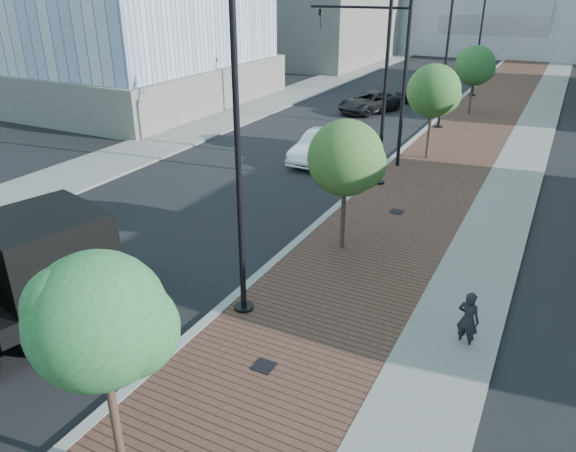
% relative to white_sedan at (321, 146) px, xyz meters
% --- Properties ---
extents(sidewalk, '(7.00, 140.00, 0.12)m').
position_rel_white_sedan_xyz_m(sidewalk, '(6.86, 15.74, -0.73)').
color(sidewalk, '#4C2D23').
rests_on(sidewalk, ground).
extents(concrete_strip, '(2.40, 140.00, 0.13)m').
position_rel_white_sedan_xyz_m(concrete_strip, '(9.56, 15.74, -0.72)').
color(concrete_strip, slate).
rests_on(concrete_strip, ground).
extents(curb, '(0.30, 140.00, 0.14)m').
position_rel_white_sedan_xyz_m(curb, '(3.36, 15.74, -0.72)').
color(curb, gray).
rests_on(curb, ground).
extents(west_sidewalk, '(4.00, 140.00, 0.12)m').
position_rel_white_sedan_xyz_m(west_sidewalk, '(-9.64, 15.74, -0.73)').
color(west_sidewalk, slate).
rests_on(west_sidewalk, ground).
extents(white_sedan, '(1.84, 4.84, 1.57)m').
position_rel_white_sedan_xyz_m(white_sedan, '(0.00, 0.00, 0.00)').
color(white_sedan, white).
rests_on(white_sedan, ground).
extents(dark_car_mid, '(4.06, 5.67, 1.43)m').
position_rel_white_sedan_xyz_m(dark_car_mid, '(-1.69, 12.40, -0.07)').
color(dark_car_mid, black).
rests_on(dark_car_mid, ground).
extents(dark_car_far, '(3.32, 5.66, 1.54)m').
position_rel_white_sedan_xyz_m(dark_car_far, '(0.32, 18.78, -0.02)').
color(dark_car_far, black).
rests_on(dark_car_far, ground).
extents(pedestrian, '(0.67, 0.53, 1.61)m').
position_rel_white_sedan_xyz_m(pedestrian, '(9.93, -12.98, 0.02)').
color(pedestrian, black).
rests_on(pedestrian, ground).
extents(streetlight_1, '(1.44, 0.56, 9.21)m').
position_rel_white_sedan_xyz_m(streetlight_1, '(3.85, -14.26, 3.55)').
color(streetlight_1, black).
rests_on(streetlight_1, ground).
extents(streetlight_2, '(1.72, 0.56, 9.28)m').
position_rel_white_sedan_xyz_m(streetlight_2, '(3.96, -2.26, 4.03)').
color(streetlight_2, black).
rests_on(streetlight_2, ground).
extents(streetlight_3, '(1.44, 0.56, 9.21)m').
position_rel_white_sedan_xyz_m(streetlight_3, '(3.85, 9.74, 3.55)').
color(streetlight_3, black).
rests_on(streetlight_3, ground).
extents(streetlight_4, '(1.72, 0.56, 9.28)m').
position_rel_white_sedan_xyz_m(streetlight_4, '(3.96, 21.74, 4.03)').
color(streetlight_4, black).
rests_on(streetlight_4, ground).
extents(traffic_mast, '(5.09, 0.20, 8.00)m').
position_rel_white_sedan_xyz_m(traffic_mast, '(3.06, 0.74, 4.20)').
color(traffic_mast, black).
rests_on(traffic_mast, ground).
extents(tree_0, '(2.41, 2.36, 4.81)m').
position_rel_white_sedan_xyz_m(tree_0, '(5.00, -20.24, 2.83)').
color(tree_0, '#382619').
rests_on(tree_0, ground).
extents(tree_1, '(2.57, 2.56, 4.67)m').
position_rel_white_sedan_xyz_m(tree_1, '(5.00, -9.24, 2.59)').
color(tree_1, '#382619').
rests_on(tree_1, ground).
extents(tree_2, '(2.71, 2.71, 4.99)m').
position_rel_white_sedan_xyz_m(tree_2, '(5.00, 2.76, 2.83)').
color(tree_2, '#382619').
rests_on(tree_2, ground).
extents(tree_3, '(2.72, 2.72, 4.78)m').
position_rel_white_sedan_xyz_m(tree_3, '(5.00, 14.76, 2.62)').
color(tree_3, '#382619').
rests_on(tree_3, ground).
extents(tower_podium, '(19.00, 19.00, 3.00)m').
position_rel_white_sedan_xyz_m(tower_podium, '(-20.64, 7.74, 0.71)').
color(tower_podium, '#66645C').
rests_on(tower_podium, ground).
extents(convention_center, '(50.00, 30.00, 50.00)m').
position_rel_white_sedan_xyz_m(convention_center, '(1.36, 60.74, 5.22)').
color(convention_center, '#B5B7C0').
rests_on(convention_center, ground).
extents(commercial_block_nw, '(14.00, 20.00, 10.00)m').
position_rel_white_sedan_xyz_m(commercial_block_nw, '(-16.64, 35.74, 4.21)').
color(commercial_block_nw, '#66635B').
rests_on(commercial_block_nw, ground).
extents(utility_cover_1, '(0.50, 0.50, 0.02)m').
position_rel_white_sedan_xyz_m(utility_cover_1, '(5.76, -16.26, -0.66)').
color(utility_cover_1, black).
rests_on(utility_cover_1, sidewalk).
extents(utility_cover_2, '(0.50, 0.50, 0.02)m').
position_rel_white_sedan_xyz_m(utility_cover_2, '(5.76, -5.26, -0.66)').
color(utility_cover_2, black).
rests_on(utility_cover_2, sidewalk).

